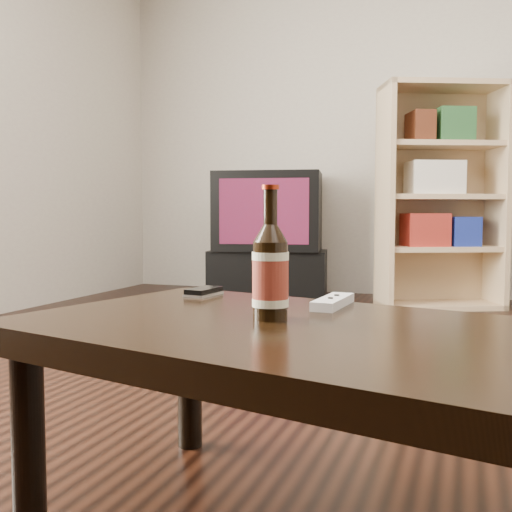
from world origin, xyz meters
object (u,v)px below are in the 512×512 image
(phone, at_px, (204,292))
(remote, at_px, (333,302))
(tv, at_px, (268,211))
(bookshelf, at_px, (438,193))
(beer_bottle, at_px, (270,272))
(coffee_table, at_px, (303,354))
(tv_stand, at_px, (268,273))

(phone, xyz_separation_m, remote, (0.35, -0.07, 0.00))
(tv, height_order, remote, tv)
(bookshelf, xyz_separation_m, remote, (-0.08, -2.87, -0.34))
(tv, bearing_deg, bookshelf, -16.47)
(bookshelf, distance_m, beer_bottle, 3.09)
(coffee_table, bearing_deg, tv, 109.65)
(tv, relative_size, phone, 7.53)
(bookshelf, height_order, phone, bookshelf)
(coffee_table, xyz_separation_m, phone, (-0.35, 0.31, 0.06))
(beer_bottle, bearing_deg, coffee_table, -26.37)
(tv_stand, distance_m, coffee_table, 3.44)
(tv, height_order, bookshelf, bookshelf)
(coffee_table, distance_m, remote, 0.25)
(tv, bearing_deg, tv_stand, 90.00)
(tv_stand, xyz_separation_m, bookshelf, (1.23, -0.12, 0.59))
(tv_stand, height_order, tv, tv)
(phone, relative_size, remote, 0.62)
(tv_stand, bearing_deg, remote, -79.63)
(tv_stand, distance_m, tv, 0.47)
(bookshelf, height_order, remote, bookshelf)
(tv, height_order, phone, tv)
(tv_stand, xyz_separation_m, tv, (0.00, -0.00, 0.47))
(coffee_table, xyz_separation_m, remote, (0.00, 0.24, 0.07))
(bookshelf, xyz_separation_m, coffee_table, (-0.08, -3.11, -0.41))
(bookshelf, distance_m, coffee_table, 3.14)
(phone, distance_m, remote, 0.36)
(beer_bottle, relative_size, remote, 1.41)
(bookshelf, bearing_deg, tv_stand, 150.45)
(tv_stand, relative_size, remote, 4.69)
(tv, xyz_separation_m, phone, (0.81, -2.92, -0.22))
(coffee_table, bearing_deg, tv_stand, 109.64)
(phone, height_order, remote, remote)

